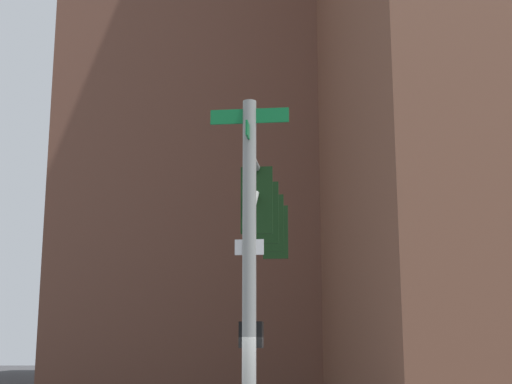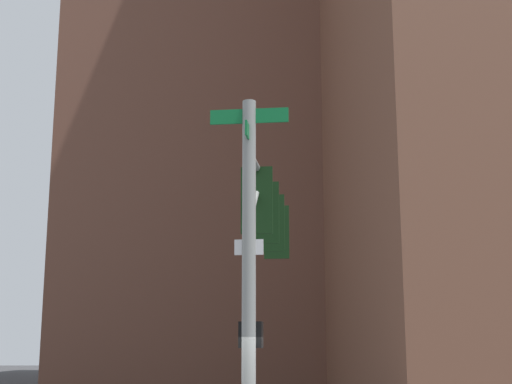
% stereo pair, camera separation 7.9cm
% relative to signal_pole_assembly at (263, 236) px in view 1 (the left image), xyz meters
% --- Properties ---
extents(signal_pole_assembly, '(1.66, 5.79, 6.23)m').
position_rel_signal_pole_assembly_xyz_m(signal_pole_assembly, '(0.00, 0.00, 0.00)').
color(signal_pole_assembly, gray).
rests_on(signal_pole_assembly, ground_plane).
extents(building_brick_midblock, '(16.02, 18.86, 48.01)m').
position_rel_signal_pole_assembly_xyz_m(building_brick_midblock, '(2.73, -38.17, 19.66)').
color(building_brick_midblock, brown).
rests_on(building_brick_midblock, ground_plane).
extents(building_brick_farside, '(23.69, 18.15, 38.37)m').
position_rel_signal_pole_assembly_xyz_m(building_brick_farside, '(-1.07, -58.55, 14.84)').
color(building_brick_farside, '#845B47').
rests_on(building_brick_farside, ground_plane).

